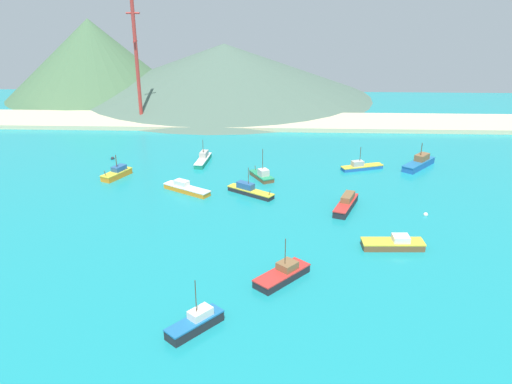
% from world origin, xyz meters
% --- Properties ---
extents(ground, '(260.00, 280.00, 0.50)m').
position_xyz_m(ground, '(0.00, 30.00, -0.25)').
color(ground, teal).
extents(fishing_boat_0, '(2.98, 9.58, 5.46)m').
position_xyz_m(fishing_boat_0, '(-5.51, 82.38, 0.85)').
color(fishing_boat_0, '#198466').
rests_on(fishing_boat_0, ground).
extents(fishing_boat_1, '(9.66, 3.29, 2.12)m').
position_xyz_m(fishing_boat_1, '(29.70, 42.17, 0.75)').
color(fishing_boat_1, brown).
rests_on(fishing_boat_1, ground).
extents(fishing_boat_2, '(5.53, 7.37, 6.64)m').
position_xyz_m(fishing_boat_2, '(8.36, 72.27, 0.78)').
color(fishing_boat_2, brown).
rests_on(fishing_boat_2, ground).
extents(fishing_boat_3, '(5.77, 10.11, 2.46)m').
position_xyz_m(fishing_boat_3, '(24.20, 57.25, 0.94)').
color(fishing_boat_3, '#232328').
rests_on(fishing_boat_3, ground).
extents(fishing_boat_5, '(9.13, 10.10, 5.57)m').
position_xyz_m(fishing_boat_5, '(43.46, 81.19, 1.01)').
color(fishing_boat_5, '#1E5BA8').
rests_on(fishing_boat_5, ground).
extents(fishing_boat_6, '(5.38, 7.72, 4.96)m').
position_xyz_m(fishing_boat_6, '(-22.55, 72.04, 0.90)').
color(fishing_boat_6, orange).
rests_on(fishing_boat_6, ground).
extents(fishing_boat_7, '(8.20, 8.65, 6.12)m').
position_xyz_m(fishing_boat_7, '(12.39, 32.26, 0.81)').
color(fishing_boat_7, '#232328').
rests_on(fishing_boat_7, ground).
extents(fishing_boat_8, '(6.69, 7.10, 6.63)m').
position_xyz_m(fishing_boat_8, '(2.01, 20.62, 0.92)').
color(fishing_boat_8, '#232328').
rests_on(fishing_boat_8, ground).
extents(fishing_boat_9, '(9.73, 5.13, 5.22)m').
position_xyz_m(fishing_boat_9, '(30.19, 79.12, 0.68)').
color(fishing_boat_9, '#1E5BA8').
rests_on(fishing_boat_9, ground).
extents(fishing_boat_11, '(9.53, 7.36, 5.50)m').
position_xyz_m(fishing_boat_11, '(6.15, 63.43, 0.78)').
color(fishing_boat_11, '#232328').
rests_on(fishing_boat_11, ground).
extents(fishing_boat_13, '(10.15, 7.54, 2.19)m').
position_xyz_m(fishing_boat_13, '(-6.49, 64.25, 0.73)').
color(fishing_boat_13, orange).
rests_on(fishing_boat_13, ground).
extents(buoy_0, '(0.81, 0.81, 0.81)m').
position_xyz_m(buoy_0, '(38.01, 54.74, 0.14)').
color(buoy_0, silver).
rests_on(buoy_0, ground).
extents(buoy_1, '(0.88, 0.88, 0.88)m').
position_xyz_m(buoy_1, '(-27.25, 84.17, 0.15)').
color(buoy_1, '#232328').
rests_on(buoy_1, ground).
extents(beach_strip, '(247.00, 19.56, 1.20)m').
position_xyz_m(beach_strip, '(0.00, 119.56, 0.60)').
color(beach_strip, beige).
rests_on(beach_strip, ground).
extents(hill_west, '(62.54, 62.54, 27.42)m').
position_xyz_m(hill_west, '(-56.07, 158.68, 13.71)').
color(hill_west, '#476B47').
rests_on(hill_west, ground).
extents(hill_central, '(107.41, 107.41, 18.89)m').
position_xyz_m(hill_central, '(-7.92, 159.63, 9.44)').
color(hill_central, '#4C6656').
rests_on(hill_central, ground).
extents(radio_tower, '(3.78, 3.02, 37.79)m').
position_xyz_m(radio_tower, '(-28.90, 118.93, 19.27)').
color(radio_tower, '#B7332D').
rests_on(radio_tower, ground).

